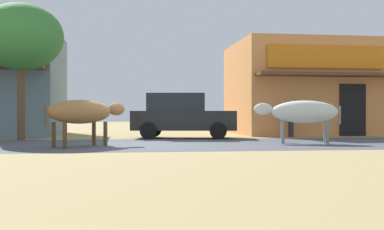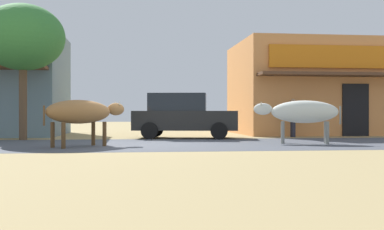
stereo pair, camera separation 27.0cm
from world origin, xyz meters
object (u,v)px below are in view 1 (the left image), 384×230
object	(u,v)px
roadside_tree	(21,37)
pedestrian_by_shop	(291,115)
cow_near_brown	(82,112)
cow_far_dark	(302,112)
parked_hatchback_car	(182,115)

from	to	relation	value
roadside_tree	pedestrian_by_shop	distance (m)	10.24
roadside_tree	cow_near_brown	xyz separation A→B (m)	(2.35, -3.77, -2.56)
roadside_tree	pedestrian_by_shop	bearing A→B (deg)	4.89
cow_far_dark	pedestrian_by_shop	xyz separation A→B (m)	(1.05, 3.93, -0.09)
roadside_tree	parked_hatchback_car	world-z (taller)	roadside_tree
pedestrian_by_shop	cow_near_brown	bearing A→B (deg)	-148.44
roadside_tree	pedestrian_by_shop	world-z (taller)	roadside_tree
cow_near_brown	pedestrian_by_shop	bearing A→B (deg)	31.56
roadside_tree	parked_hatchback_car	size ratio (longest dim) A/B	1.17
parked_hatchback_car	pedestrian_by_shop	world-z (taller)	parked_hatchback_car
cow_near_brown	cow_far_dark	xyz separation A→B (m)	(6.46, 0.68, 0.01)
cow_far_dark	roadside_tree	bearing A→B (deg)	160.70
parked_hatchback_car	cow_near_brown	distance (m)	5.37
cow_far_dark	pedestrian_by_shop	distance (m)	4.07
roadside_tree	cow_far_dark	distance (m)	9.68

